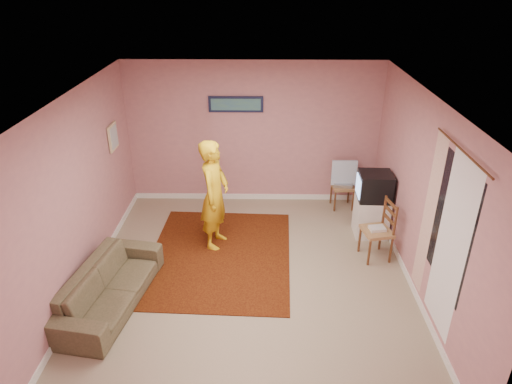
{
  "coord_description": "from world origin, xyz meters",
  "views": [
    {
      "loc": [
        0.18,
        -5.26,
        4.0
      ],
      "look_at": [
        0.08,
        0.6,
        1.09
      ],
      "focal_mm": 32.0,
      "sensor_mm": 36.0,
      "label": 1
    }
  ],
  "objects_px": {
    "sofa": "(109,286)",
    "person": "(215,195)",
    "tv_cabinet": "(371,216)",
    "crt_tv": "(375,186)",
    "chair_b": "(378,224)",
    "chair_a": "(343,181)"
  },
  "relations": [
    {
      "from": "sofa",
      "to": "person",
      "type": "relative_size",
      "value": 1.08
    },
    {
      "from": "tv_cabinet",
      "to": "sofa",
      "type": "distance_m",
      "value": 4.16
    },
    {
      "from": "crt_tv",
      "to": "chair_b",
      "type": "bearing_deg",
      "value": -93.57
    },
    {
      "from": "chair_a",
      "to": "sofa",
      "type": "relative_size",
      "value": 0.24
    },
    {
      "from": "tv_cabinet",
      "to": "sofa",
      "type": "relative_size",
      "value": 0.34
    },
    {
      "from": "crt_tv",
      "to": "sofa",
      "type": "bearing_deg",
      "value": -152.46
    },
    {
      "from": "crt_tv",
      "to": "chair_b",
      "type": "distance_m",
      "value": 0.74
    },
    {
      "from": "crt_tv",
      "to": "chair_a",
      "type": "bearing_deg",
      "value": 110.48
    },
    {
      "from": "sofa",
      "to": "chair_b",
      "type": "bearing_deg",
      "value": -63.4
    },
    {
      "from": "tv_cabinet",
      "to": "person",
      "type": "height_order",
      "value": "person"
    },
    {
      "from": "crt_tv",
      "to": "sofa",
      "type": "distance_m",
      "value": 4.2
    },
    {
      "from": "crt_tv",
      "to": "chair_a",
      "type": "xyz_separation_m",
      "value": [
        -0.32,
        0.94,
        -0.35
      ]
    },
    {
      "from": "crt_tv",
      "to": "sofa",
      "type": "relative_size",
      "value": 0.28
    },
    {
      "from": "crt_tv",
      "to": "chair_a",
      "type": "distance_m",
      "value": 1.05
    },
    {
      "from": "chair_b",
      "to": "sofa",
      "type": "relative_size",
      "value": 0.27
    },
    {
      "from": "crt_tv",
      "to": "person",
      "type": "bearing_deg",
      "value": -170.4
    },
    {
      "from": "chair_a",
      "to": "chair_b",
      "type": "distance_m",
      "value": 1.63
    },
    {
      "from": "chair_b",
      "to": "person",
      "type": "relative_size",
      "value": 0.29
    },
    {
      "from": "crt_tv",
      "to": "chair_b",
      "type": "xyz_separation_m",
      "value": [
        -0.06,
        -0.68,
        -0.3
      ]
    },
    {
      "from": "person",
      "to": "chair_a",
      "type": "bearing_deg",
      "value": -45.82
    },
    {
      "from": "tv_cabinet",
      "to": "person",
      "type": "relative_size",
      "value": 0.37
    },
    {
      "from": "sofa",
      "to": "person",
      "type": "distance_m",
      "value": 2.01
    }
  ]
}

